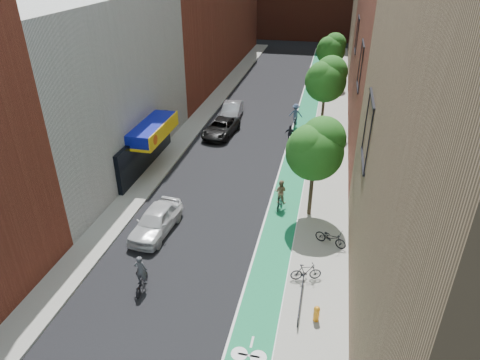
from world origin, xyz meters
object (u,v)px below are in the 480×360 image
Objects in this scene: cyclist_lane_mid at (290,139)px; fire_hydrant at (317,313)px; cyclist_lead at (141,279)px; parked_car_white at (156,221)px; cyclist_lane_near at (280,196)px; cyclist_lane_far at (296,116)px; parked_car_silver at (232,111)px; parked_car_black at (221,128)px.

cyclist_lane_mid is 18.93m from fire_hydrant.
parked_car_white is at bearing -82.54° from cyclist_lead.
cyclist_lane_far is (-0.50, 14.05, 0.20)m from cyclist_lane_near.
cyclist_lane_near reaches higher than parked_car_silver.
parked_car_black is at bearing 27.87° from cyclist_lane_far.
cyclist_lane_mid is at bearing -111.75° from cyclist_lead.
cyclist_lane_near reaches higher than fire_hydrant.
parked_car_white is 2.03× the size of cyclist_lane_far.
parked_car_black is at bearing 115.69° from fire_hydrant.
parked_car_black is 6.08× the size of fire_hydrant.
cyclist_lane_near reaches higher than cyclist_lane_mid.
parked_car_black is 4.19m from parked_car_silver.
parked_car_black is at bearing -92.83° from cyclist_lead.
cyclist_lane_near is at bearing 91.60° from cyclist_lane_far.
parked_car_white is 5.58× the size of fire_hydrant.
cyclist_lane_far reaches higher than cyclist_lead.
parked_car_silver is 25.91m from fire_hydrant.
cyclist_lead reaches higher than cyclist_lane_mid.
cyclist_lead is 0.99× the size of cyclist_lane_near.
cyclist_lead is (1.12, -19.55, -0.04)m from parked_car_black.
parked_car_silver is 2.43× the size of cyclist_lead.
cyclist_lane_near is (6.70, -14.90, 0.08)m from parked_car_silver.
fire_hydrant is (9.57, -4.99, -0.19)m from parked_car_white.
parked_car_white is 2.33× the size of cyclist_lane_mid.
cyclist_lead is (1.12, -23.74, -0.13)m from parked_car_silver.
cyclist_lane_near reaches higher than parked_car_white.
parked_car_black is 6.37m from cyclist_lane_mid.
cyclist_lane_near is (6.70, 4.19, 0.09)m from parked_car_white.
parked_car_silver reaches higher than parked_car_black.
parked_car_white reaches higher than fire_hydrant.
fire_hydrant is (2.87, -9.18, -0.28)m from cyclist_lane_near.
parked_car_white is 7.90m from cyclist_lane_near.
cyclist_lane_mid reaches higher than parked_car_silver.
cyclist_lane_mid is at bearing 69.33° from parked_car_white.
cyclist_lead is at bearing 77.06° from cyclist_lane_far.
parked_car_silver is 2.41× the size of cyclist_lane_near.
parked_car_white is at bearing -84.08° from parked_car_black.
parked_car_black is at bearing -51.61° from cyclist_lane_near.
cyclist_lane_far is 2.74× the size of fire_hydrant.
parked_car_white is 2.32× the size of cyclist_lead.
cyclist_lane_near is 2.41× the size of fire_hydrant.
parked_car_white is at bearing -94.08° from parked_car_silver.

